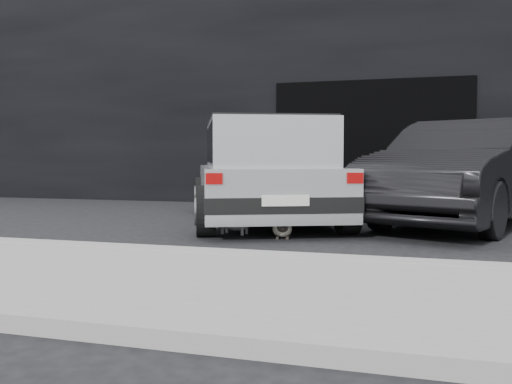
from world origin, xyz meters
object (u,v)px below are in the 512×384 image
(second_car, at_px, (467,172))
(cat_siamese, at_px, (282,229))
(silver_hatchback, at_px, (264,167))
(cat_white, at_px, (237,222))

(second_car, distance_m, cat_siamese, 3.20)
(silver_hatchback, distance_m, second_car, 3.04)
(cat_siamese, bearing_deg, cat_white, -28.65)
(silver_hatchback, relative_size, cat_siamese, 6.59)
(second_car, xyz_separation_m, cat_white, (-2.98, -1.94, -0.62))
(cat_white, bearing_deg, cat_siamese, 84.64)
(cat_white, bearing_deg, second_car, 131.91)
(second_car, relative_size, cat_white, 6.52)
(cat_siamese, distance_m, cat_white, 0.68)
(second_car, height_order, cat_siamese, second_car)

